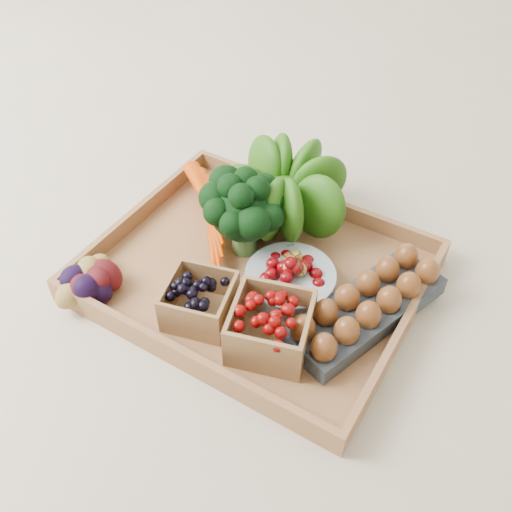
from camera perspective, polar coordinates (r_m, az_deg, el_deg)
The scene contains 10 objects.
ground at distance 1.02m, azimuth 0.00°, elevation -2.37°, with size 4.00×4.00×0.00m, color beige.
tray at distance 1.02m, azimuth 0.00°, elevation -2.09°, with size 0.55×0.45×0.01m, color #9F6D42.
carrots at distance 1.08m, azimuth -4.29°, elevation 3.79°, with size 0.23×0.16×0.05m, color #D83F04, non-canonical shape.
lettuce at distance 1.07m, azimuth 2.83°, elevation 6.86°, with size 0.16×0.16×0.16m, color #224D0C.
broccoli at distance 1.02m, azimuth -1.17°, elevation 3.14°, with size 0.15×0.15×0.12m, color black, non-canonical shape.
cherry_bowl at distance 0.98m, azimuth 3.42°, elevation -2.56°, with size 0.15×0.15×0.04m, color #8C9EA5.
egg_carton at distance 0.95m, azimuth 10.89°, elevation -5.40°, with size 0.10×0.29×0.03m, color #383F48.
potatoes at distance 1.00m, azimuth -16.66°, elevation -2.01°, with size 0.13×0.13×0.08m, color #3E0A0D, non-canonical shape.
punnet_blackberry at distance 0.93m, azimuth -5.66°, elevation -4.51°, with size 0.10×0.10×0.07m, color black.
punnet_raspberry at distance 0.88m, azimuth 1.47°, elevation -7.14°, with size 0.12×0.12×0.08m, color #690504.
Camera 1 is at (0.36, -0.59, 0.75)m, focal length 40.00 mm.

